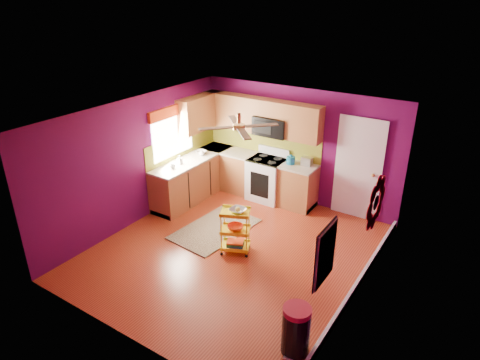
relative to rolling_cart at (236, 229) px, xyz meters
The scene contains 18 objects.
ground 0.47m from the rolling_cart, 156.48° to the right, with size 5.00×5.00×0.00m, color maroon.
room_envelope 1.17m from the rolling_cart, 133.23° to the right, with size 4.54×5.04×2.52m.
lower_cabinets 2.27m from the rolling_cart, 127.75° to the left, with size 2.81×2.31×0.94m.
electric_range 2.23m from the rolling_cart, 105.46° to the left, with size 0.76×0.66×1.13m.
upper_cabinetry 2.84m from the rolling_cart, 120.89° to the left, with size 2.80×2.30×1.26m.
left_window 2.79m from the rolling_cart, 155.53° to the left, with size 0.08×1.35×1.08m.
panel_door 2.83m from the rolling_cart, 61.93° to the left, with size 0.95×0.11×2.15m.
right_wall_art 2.42m from the rolling_cart, ahead, with size 0.04×2.74×1.04m.
ceiling_fan 1.83m from the rolling_cart, 104.16° to the left, with size 1.01×1.01×0.26m.
shag_rug 0.97m from the rolling_cart, 151.77° to the left, with size 1.04×1.70×0.02m, color black.
rolling_cart is the anchor object (origin of this frame).
trash_can 2.44m from the rolling_cart, 38.02° to the right, with size 0.38×0.41×0.70m.
teal_kettle 2.26m from the rolling_cart, 91.52° to the left, with size 0.18×0.18×0.21m.
toaster 2.38m from the rolling_cart, 83.57° to the left, with size 0.22×0.15×0.18m, color beige.
soap_bottle_a 2.28m from the rolling_cart, 155.72° to the left, with size 0.09×0.09×0.20m, color #EA3F72.
soap_bottle_b 2.53m from the rolling_cart, 141.19° to the left, with size 0.12×0.12×0.15m, color white.
counter_dish 2.67m from the rolling_cart, 140.71° to the left, with size 0.23×0.23×0.06m, color white.
counter_cup 2.14m from the rolling_cart, 162.15° to the left, with size 0.12×0.12×0.09m, color white.
Camera 1 is at (3.64, -5.37, 4.35)m, focal length 32.00 mm.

